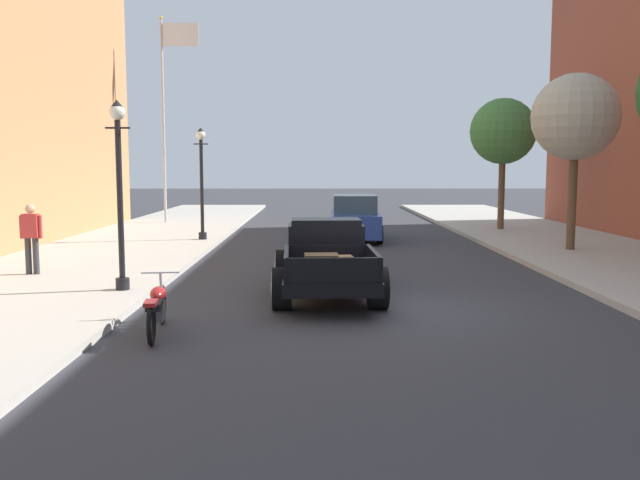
% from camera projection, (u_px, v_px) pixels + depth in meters
% --- Properties ---
extents(ground_plane, '(140.00, 140.00, 0.00)m').
position_uv_depth(ground_plane, '(376.00, 308.00, 12.76)').
color(ground_plane, '#333338').
extents(hotrod_truck_black, '(2.31, 4.99, 1.58)m').
position_uv_depth(hotrod_truck_black, '(326.00, 258.00, 14.13)').
color(hotrod_truck_black, black).
rests_on(hotrod_truck_black, ground).
extents(motorcycle_parked, '(0.62, 2.11, 0.93)m').
position_uv_depth(motorcycle_parked, '(157.00, 307.00, 10.71)').
color(motorcycle_parked, black).
rests_on(motorcycle_parked, ground).
extents(car_background_blue, '(1.95, 4.34, 1.65)m').
position_uv_depth(car_background_blue, '(355.00, 219.00, 24.46)').
color(car_background_blue, '#284293').
rests_on(car_background_blue, ground).
extents(pedestrian_sidewalk_left, '(0.53, 0.22, 1.65)m').
position_uv_depth(pedestrian_sidewalk_left, '(31.00, 235.00, 15.75)').
color(pedestrian_sidewalk_left, '#333338').
rests_on(pedestrian_sidewalk_left, sidewalk_left).
extents(street_lamp_near, '(0.50, 0.32, 3.85)m').
position_uv_depth(street_lamp_near, '(119.00, 181.00, 13.60)').
color(street_lamp_near, black).
rests_on(street_lamp_near, sidewalk_left).
extents(street_lamp_far, '(0.50, 0.32, 3.85)m').
position_uv_depth(street_lamp_far, '(202.00, 175.00, 23.18)').
color(street_lamp_far, black).
rests_on(street_lamp_far, sidewalk_left).
extents(flagpole, '(1.74, 0.16, 9.16)m').
position_uv_depth(flagpole, '(168.00, 97.00, 30.12)').
color(flagpole, '#B2B2B7').
rests_on(flagpole, sidewalk_left).
extents(street_tree_second, '(2.60, 2.60, 5.30)m').
position_uv_depth(street_tree_second, '(575.00, 118.00, 20.16)').
color(street_tree_second, brown).
rests_on(street_tree_second, sidewalk_right).
extents(street_tree_third, '(2.63, 2.63, 5.25)m').
position_uv_depth(street_tree_third, '(503.00, 132.00, 26.94)').
color(street_tree_third, brown).
rests_on(street_tree_third, sidewalk_right).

